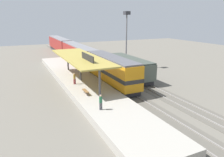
# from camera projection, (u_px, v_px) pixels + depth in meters

# --- Properties ---
(ground_plane) EXTENTS (120.00, 120.00, 0.00)m
(ground_plane) POSITION_uv_depth(u_px,v_px,m) (118.00, 81.00, 37.08)
(ground_plane) COLOR #666056
(track_near) EXTENTS (3.20, 110.00, 0.16)m
(track_near) POSITION_uv_depth(u_px,v_px,m) (107.00, 82.00, 36.25)
(track_near) COLOR #565249
(track_near) RESTS_ON ground
(track_far) EXTENTS (3.20, 110.00, 0.16)m
(track_far) POSITION_uv_depth(u_px,v_px,m) (131.00, 79.00, 38.13)
(track_far) COLOR #565249
(track_far) RESTS_ON ground
(platform) EXTENTS (6.00, 44.00, 0.90)m
(platform) POSITION_uv_depth(u_px,v_px,m) (81.00, 83.00, 34.25)
(platform) COLOR #9E998E
(platform) RESTS_ON ground
(station_canopy) EXTENTS (5.20, 18.00, 4.70)m
(station_canopy) POSITION_uv_depth(u_px,v_px,m) (80.00, 58.00, 33.06)
(station_canopy) COLOR #47474C
(station_canopy) RESTS_ON platform
(platform_bench) EXTENTS (0.44, 1.70, 0.50)m
(platform_bench) POSITION_uv_depth(u_px,v_px,m) (85.00, 91.00, 27.75)
(platform_bench) COLOR #333338
(platform_bench) RESTS_ON platform
(locomotive) EXTENTS (2.93, 14.43, 4.44)m
(locomotive) POSITION_uv_depth(u_px,v_px,m) (111.00, 70.00, 34.25)
(locomotive) COLOR #28282D
(locomotive) RESTS_ON track_near
(passenger_carriage_front) EXTENTS (2.90, 20.00, 4.24)m
(passenger_carriage_front) POSITION_uv_depth(u_px,v_px,m) (79.00, 54.00, 49.95)
(passenger_carriage_front) COLOR #28282D
(passenger_carriage_front) RESTS_ON track_near
(passenger_carriage_rear) EXTENTS (2.90, 20.00, 4.24)m
(passenger_carriage_rear) POSITION_uv_depth(u_px,v_px,m) (59.00, 44.00, 68.06)
(passenger_carriage_rear) COLOR #28282D
(passenger_carriage_rear) RESTS_ON track_near
(freight_car) EXTENTS (2.80, 12.00, 3.54)m
(freight_car) POSITION_uv_depth(u_px,v_px,m) (130.00, 67.00, 38.10)
(freight_car) COLOR #28282D
(freight_car) RESTS_ON track_far
(light_mast) EXTENTS (1.10, 1.10, 11.70)m
(light_mast) POSITION_uv_depth(u_px,v_px,m) (127.00, 28.00, 43.94)
(light_mast) COLOR slate
(light_mast) RESTS_ON ground
(person_waiting) EXTENTS (0.34, 0.34, 1.71)m
(person_waiting) POSITION_uv_depth(u_px,v_px,m) (74.00, 78.00, 31.85)
(person_waiting) COLOR maroon
(person_waiting) RESTS_ON platform
(person_walking) EXTENTS (0.34, 0.34, 1.71)m
(person_walking) POSITION_uv_depth(u_px,v_px,m) (101.00, 101.00, 22.92)
(person_walking) COLOR #4C4C51
(person_walking) RESTS_ON platform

